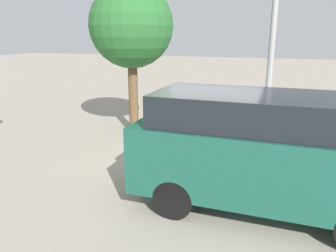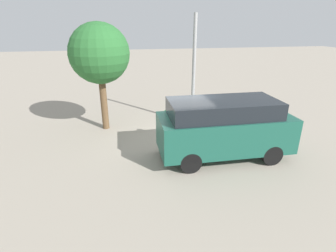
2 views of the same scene
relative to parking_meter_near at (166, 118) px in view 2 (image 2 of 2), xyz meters
name	(u,v)px [view 2 (image 2 of 2)]	position (x,y,z in m)	size (l,w,h in m)	color
ground_plane	(175,143)	(0.31, -0.46, -0.97)	(80.00, 80.00, 0.00)	gray
parking_meter_near	(166,118)	(0.00, 0.00, 0.00)	(0.22, 0.14, 1.31)	#4C4C4C
lamp_post	(193,92)	(1.63, 1.66, 0.62)	(0.44, 0.44, 5.06)	beige
parked_van	(224,127)	(1.78, -1.95, 0.22)	(4.74, 1.93, 2.19)	#195142
street_tree	(99,54)	(-2.55, 1.75, 2.44)	(2.59, 2.59, 4.73)	brown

